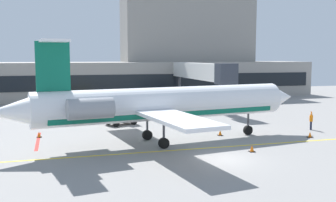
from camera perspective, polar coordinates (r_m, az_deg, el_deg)
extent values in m
cube|color=gray|center=(29.62, 8.34, -8.48)|extent=(120.00, 120.00, 0.10)
cube|color=yellow|center=(32.94, 5.63, -6.81)|extent=(108.00, 0.24, 0.01)
cube|color=red|center=(37.37, -18.38, -5.52)|extent=(0.30, 8.00, 0.01)
cube|color=gray|center=(74.22, -2.78, 3.16)|extent=(62.53, 12.17, 6.55)
cube|color=gray|center=(79.64, 2.87, 10.30)|extent=(25.85, 8.52, 12.67)
cube|color=black|center=(68.28, -1.59, 2.85)|extent=(60.03, 0.12, 2.56)
cube|color=silver|center=(59.92, 4.17, 4.38)|extent=(1.40, 19.69, 2.40)
cube|color=#2D333D|center=(49.99, 8.46, 3.92)|extent=(2.40, 2.00, 2.64)
cylinder|color=#4C4C51|center=(67.99, 1.71, 1.86)|extent=(0.44, 0.44, 4.19)
cylinder|color=#4C4C51|center=(51.78, 7.61, 0.36)|extent=(0.44, 0.44, 4.19)
cylinder|color=white|center=(34.14, -0.14, -0.35)|extent=(22.91, 6.17, 2.84)
cube|color=#0C664C|center=(34.24, -0.14, -1.64)|extent=(20.62, 5.55, 0.51)
cone|color=white|center=(40.82, 15.86, 0.53)|extent=(3.50, 3.21, 2.78)
cone|color=white|center=(31.14, -21.83, -1.47)|extent=(4.00, 2.93, 2.41)
cube|color=white|center=(38.92, -6.16, -0.17)|extent=(4.51, 9.21, 0.28)
cube|color=white|center=(28.20, 1.40, -2.67)|extent=(4.51, 9.21, 0.28)
cylinder|color=gray|center=(33.98, -12.97, -0.18)|extent=(3.60, 2.05, 1.56)
cylinder|color=gray|center=(29.65, -11.21, -1.09)|extent=(3.60, 2.05, 1.56)
cube|color=#0C664C|center=(31.18, -16.38, 4.86)|extent=(2.56, 0.61, 3.80)
cube|color=white|center=(31.19, -16.50, 8.35)|extent=(2.63, 4.78, 0.20)
cylinder|color=#3F3F44|center=(38.77, 11.57, -2.66)|extent=(0.20, 0.20, 1.64)
cylinder|color=black|center=(38.95, 11.54, -4.17)|extent=(0.94, 0.48, 0.90)
cylinder|color=#3F3F44|center=(35.67, -3.04, -3.32)|extent=(0.20, 0.20, 1.64)
cylinder|color=black|center=(35.86, -3.03, -4.97)|extent=(0.94, 0.48, 0.90)
cylinder|color=#3F3F44|center=(32.32, -0.62, -4.34)|extent=(0.20, 0.20, 1.64)
cylinder|color=black|center=(32.53, -0.61, -6.15)|extent=(0.94, 0.48, 0.90)
cube|color=silver|center=(43.96, -6.85, -2.68)|extent=(3.71, 2.85, 0.50)
cube|color=#B8B1A9|center=(44.35, -5.85, -1.64)|extent=(1.81, 1.93, 0.96)
cylinder|color=black|center=(45.33, -6.18, -2.71)|extent=(0.75, 0.53, 0.70)
cylinder|color=black|center=(43.91, -4.97, -3.00)|extent=(0.75, 0.53, 0.70)
cylinder|color=black|center=(44.14, -8.71, -3.00)|extent=(0.75, 0.53, 0.70)
cylinder|color=black|center=(42.69, -7.56, -3.30)|extent=(0.75, 0.53, 0.70)
cube|color=#E5B20C|center=(55.17, -11.38, -0.84)|extent=(4.51, 2.79, 0.62)
cube|color=#C3970A|center=(55.45, -10.24, 0.08)|extent=(2.02, 2.02, 1.02)
cylinder|color=black|center=(56.55, -10.26, -0.95)|extent=(0.75, 0.44, 0.70)
cylinder|color=black|center=(54.81, -9.61, -1.18)|extent=(0.75, 0.44, 0.70)
cylinder|color=black|center=(55.66, -13.11, -1.14)|extent=(0.75, 0.44, 0.70)
cylinder|color=black|center=(53.89, -12.54, -1.37)|extent=(0.75, 0.44, 0.70)
cylinder|color=white|center=(60.27, 2.04, 0.77)|extent=(5.13, 2.76, 2.45)
sphere|color=white|center=(61.23, 4.21, 0.85)|extent=(2.41, 2.41, 2.41)
sphere|color=white|center=(59.40, -0.19, 0.69)|extent=(2.41, 2.41, 2.41)
cube|color=#59595B|center=(59.98, 0.68, -0.60)|extent=(0.60, 2.21, 0.35)
cube|color=#59595B|center=(60.91, 3.37, -0.50)|extent=(0.60, 2.21, 0.35)
cylinder|color=#191E33|center=(43.43, 20.03, -3.36)|extent=(0.18, 0.18, 0.87)
cylinder|color=#191E33|center=(43.24, 20.06, -3.40)|extent=(0.18, 0.18, 0.87)
cylinder|color=orange|center=(43.22, 20.09, -2.39)|extent=(0.34, 0.34, 0.64)
sphere|color=tan|center=(43.15, 20.11, -1.81)|extent=(0.24, 0.24, 0.24)
cylinder|color=orange|center=(43.38, 20.07, -1.84)|extent=(0.27, 0.38, 0.50)
cylinder|color=#F2590C|center=(43.35, 20.08, -1.55)|extent=(0.06, 0.06, 0.28)
cylinder|color=orange|center=(42.95, 20.14, -1.92)|extent=(0.27, 0.38, 0.50)
cylinder|color=#F2590C|center=(42.92, 20.16, -1.63)|extent=(0.06, 0.06, 0.28)
cone|color=orange|center=(32.19, 12.11, -6.75)|extent=(0.36, 0.36, 0.55)
cube|color=black|center=(32.25, 12.10, -7.19)|extent=(0.47, 0.47, 0.04)
cone|color=orange|center=(38.17, 7.59, -4.58)|extent=(0.36, 0.36, 0.55)
cube|color=black|center=(38.22, 7.58, -4.96)|extent=(0.47, 0.47, 0.04)
cone|color=orange|center=(39.25, 19.93, -4.61)|extent=(0.36, 0.36, 0.55)
cube|color=black|center=(39.30, 19.92, -4.98)|extent=(0.47, 0.47, 0.04)
cone|color=orange|center=(38.91, -18.23, -4.64)|extent=(0.36, 0.36, 0.55)
cube|color=black|center=(38.96, -18.22, -5.01)|extent=(0.47, 0.47, 0.04)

